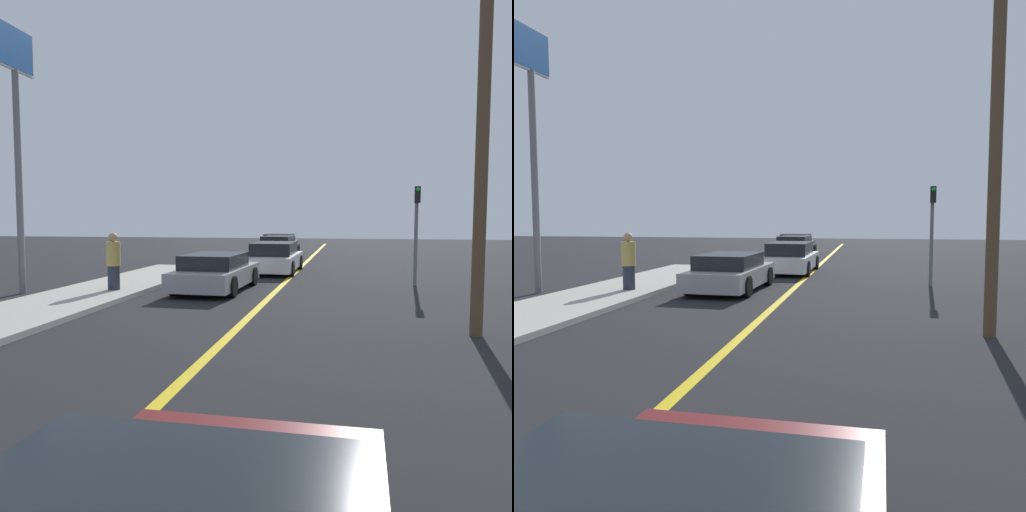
% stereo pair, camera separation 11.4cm
% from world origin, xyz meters
% --- Properties ---
extents(road_center_line, '(0.20, 60.00, 0.01)m').
position_xyz_m(road_center_line, '(0.00, 18.00, 0.00)').
color(road_center_line, gold).
rests_on(road_center_line, ground_plane).
extents(sidewalk_left, '(2.77, 24.65, 0.13)m').
position_xyz_m(sidewalk_left, '(-5.25, 12.33, 0.07)').
color(sidewalk_left, '#ADA89E').
rests_on(sidewalk_left, ground_plane).
extents(car_ahead_center, '(2.11, 4.46, 1.19)m').
position_xyz_m(car_ahead_center, '(-1.92, 17.89, 0.58)').
color(car_ahead_center, '#9E9EA3').
rests_on(car_ahead_center, ground_plane).
extents(car_far_distant, '(2.05, 4.75, 1.29)m').
position_xyz_m(car_far_distant, '(-0.88, 23.53, 0.62)').
color(car_far_distant, silver).
rests_on(car_far_distant, ground_plane).
extents(car_parked_left_lot, '(2.10, 4.34, 1.31)m').
position_xyz_m(car_parked_left_lot, '(-1.77, 30.77, 0.64)').
color(car_parked_left_lot, black).
rests_on(car_parked_left_lot, ground_plane).
extents(car_oncoming_far, '(2.06, 4.14, 1.33)m').
position_xyz_m(car_oncoming_far, '(-2.16, 33.93, 0.65)').
color(car_oncoming_far, '#4C5156').
rests_on(car_oncoming_far, ground_plane).
extents(pedestrian_far_standing, '(0.43, 0.43, 1.74)m').
position_xyz_m(pedestrian_far_standing, '(-4.76, 16.53, 0.99)').
color(pedestrian_far_standing, '#282D3D').
rests_on(pedestrian_far_standing, sidewalk_left).
extents(traffic_light, '(0.18, 0.40, 3.38)m').
position_xyz_m(traffic_light, '(4.49, 20.21, 2.12)').
color(traffic_light, slate).
rests_on(traffic_light, ground_plane).
extents(roadside_sign, '(0.20, 1.70, 7.99)m').
position_xyz_m(roadside_sign, '(-7.56, 16.08, 5.77)').
color(roadside_sign, slate).
rests_on(roadside_sign, ground_plane).
extents(utility_pole, '(0.24, 0.24, 6.89)m').
position_xyz_m(utility_pole, '(4.76, 12.82, 3.45)').
color(utility_pole, brown).
rests_on(utility_pole, ground_plane).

